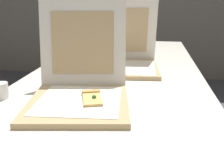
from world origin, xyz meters
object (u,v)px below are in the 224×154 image
cup_white_near_left (2,91)px  pizza_box_front (80,88)px  pizza_box_middle (124,59)px  cup_white_far (92,55)px  cup_white_mid (62,67)px  cup_white_near_center (53,76)px  table (114,85)px

cup_white_near_left → pizza_box_front: bearing=3.0°
pizza_box_middle → cup_white_far: pizza_box_middle is taller
cup_white_mid → pizza_box_middle: bearing=22.4°
cup_white_near_left → cup_white_far: bearing=73.7°
cup_white_near_left → cup_white_far: size_ratio=1.00×
cup_white_near_center → cup_white_near_left: bearing=-121.1°
cup_white_near_left → cup_white_near_center: same height
pizza_box_middle → cup_white_mid: size_ratio=6.23×
cup_white_far → pizza_box_front: bearing=-81.0°
pizza_box_middle → cup_white_far: size_ratio=6.23×
pizza_box_middle → cup_white_mid: 0.37m
pizza_box_middle → cup_white_far: (-0.24, 0.20, -0.02)m
pizza_box_front → cup_white_mid: (-0.21, 0.39, -0.02)m
cup_white_near_center → table: bearing=25.8°
pizza_box_middle → cup_white_far: bearing=135.3°
table → pizza_box_front: 0.37m
table → cup_white_far: 0.44m
cup_white_far → table: bearing=-62.0°
table → cup_white_near_left: 0.56m
table → pizza_box_middle: bearing=78.4°
pizza_box_middle → cup_white_far: 0.31m
cup_white_far → cup_white_near_center: bearing=-98.8°
cup_white_near_left → table: bearing=40.9°
cup_white_near_left → cup_white_mid: same height
cup_white_near_center → cup_white_mid: 0.18m
cup_white_near_left → cup_white_far: 0.78m
table → cup_white_mid: 0.31m
pizza_box_middle → cup_white_mid: pizza_box_middle is taller
pizza_box_middle → cup_white_near_center: pizza_box_middle is taller
table → cup_white_far: bearing=118.0°
table → cup_white_near_center: 0.32m
table → cup_white_near_left: size_ratio=36.92×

